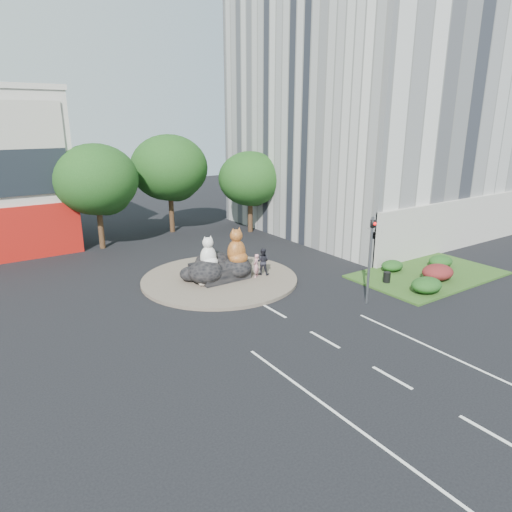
{
  "coord_description": "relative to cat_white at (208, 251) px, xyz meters",
  "views": [
    {
      "loc": [
        -13.67,
        -14.33,
        10.06
      ],
      "look_at": [
        1.3,
        7.72,
        2.0
      ],
      "focal_mm": 32.0,
      "sensor_mm": 36.0,
      "label": 1
    }
  ],
  "objects": [
    {
      "name": "pedestrian_dark",
      "position": [
        3.46,
        -0.99,
        -1.01
      ],
      "size": [
        1.1,
        1.09,
        1.79
      ],
      "primitive_type": "imported",
      "rotation": [
        0.0,
        0.0,
        2.36
      ],
      "color": "black",
      "rests_on": "roundabout_island"
    },
    {
      "name": "grass_verge",
      "position": [
        12.82,
        -6.92,
        -2.05
      ],
      "size": [
        10.0,
        6.0,
        0.12
      ],
      "primitive_type": "cube",
      "color": "#224818",
      "rests_on": "ground"
    },
    {
      "name": "pedestrian_pink",
      "position": [
        2.84,
        -1.14,
        -1.14
      ],
      "size": [
        0.67,
        0.63,
        1.54
      ],
      "primitive_type": "imported",
      "rotation": [
        0.0,
        0.0,
        3.79
      ],
      "color": "#CB838C",
      "rests_on": "roundabout_island"
    },
    {
      "name": "tree_mid",
      "position": [
        3.89,
        14.14,
        3.45
      ],
      "size": [
        6.84,
        6.84,
        8.76
      ],
      "color": "#382314",
      "rests_on": "ground"
    },
    {
      "name": "hedge_mid_green",
      "position": [
        14.82,
        -6.42,
        -1.58
      ],
      "size": [
        1.8,
        1.44,
        0.81
      ],
      "primitive_type": "ellipsoid",
      "color": "#193E13",
      "rests_on": "grass_verge"
    },
    {
      "name": "litter_bin",
      "position": [
        9.22,
        -6.44,
        -1.65
      ],
      "size": [
        0.54,
        0.54,
        0.67
      ],
      "primitive_type": "cylinder",
      "rotation": [
        0.0,
        0.0,
        0.2
      ],
      "color": "black",
      "rests_on": "grass_verge"
    },
    {
      "name": "hedge_back_green",
      "position": [
        11.32,
        -5.12,
        -1.63
      ],
      "size": [
        1.6,
        1.28,
        0.72
      ],
      "primitive_type": "ellipsoid",
      "color": "#193E13",
      "rests_on": "grass_verge"
    },
    {
      "name": "tree_left",
      "position": [
        -3.11,
        12.14,
        3.14
      ],
      "size": [
        6.46,
        6.46,
        8.27
      ],
      "color": "#382314",
      "rests_on": "ground"
    },
    {
      "name": "street_lamp",
      "position": [
        13.63,
        -1.92,
        2.45
      ],
      "size": [
        2.34,
        0.22,
        8.06
      ],
      "color": "#595B60",
      "rests_on": "ground"
    },
    {
      "name": "hedge_near_green",
      "position": [
        9.82,
        -8.92,
        -1.54
      ],
      "size": [
        2.0,
        1.6,
        0.9
      ],
      "primitive_type": "ellipsoid",
      "color": "#193E13",
      "rests_on": "grass_verge"
    },
    {
      "name": "cat_white",
      "position": [
        0.0,
        0.0,
        0.0
      ],
      "size": [
        1.25,
        1.1,
        2.01
      ],
      "primitive_type": null,
      "rotation": [
        0.0,
        0.0,
        -0.04
      ],
      "color": "silver",
      "rests_on": "rock_plinth"
    },
    {
      "name": "kitten_white",
      "position": [
        3.19,
        -0.68,
        -1.47
      ],
      "size": [
        0.68,
        0.7,
        0.88
      ],
      "primitive_type": null,
      "rotation": [
        0.0,
        0.0,
        0.94
      ],
      "color": "white",
      "rests_on": "roundabout_island"
    },
    {
      "name": "kitten_calico",
      "position": [
        -0.83,
        -0.6,
        -1.44
      ],
      "size": [
        0.65,
        0.6,
        0.93
      ],
      "primitive_type": null,
      "rotation": [
        0.0,
        0.0,
        -0.23
      ],
      "color": "beige",
      "rests_on": "roundabout_island"
    },
    {
      "name": "roundabout_island",
      "position": [
        0.82,
        0.08,
        -2.01
      ],
      "size": [
        10.0,
        10.0,
        0.2
      ],
      "primitive_type": "cylinder",
      "color": "brown",
      "rests_on": "ground"
    },
    {
      "name": "traffic_light",
      "position": [
        5.91,
        -7.92,
        1.51
      ],
      "size": [
        0.44,
        1.24,
        5.0
      ],
      "color": "#595B60",
      "rests_on": "ground"
    },
    {
      "name": "rock_plinth",
      "position": [
        0.82,
        0.08,
        -1.46
      ],
      "size": [
        3.2,
        2.6,
        0.9
      ],
      "primitive_type": null,
      "color": "black",
      "rests_on": "roundabout_island"
    },
    {
      "name": "hedge_red",
      "position": [
        12.32,
        -7.92,
        -1.49
      ],
      "size": [
        2.2,
        1.76,
        0.99
      ],
      "primitive_type": "ellipsoid",
      "color": "#501518",
      "rests_on": "grass_verge"
    },
    {
      "name": "tree_right",
      "position": [
        9.89,
        10.14,
        2.52
      ],
      "size": [
        5.7,
        5.7,
        7.3
      ],
      "color": "#382314",
      "rests_on": "ground"
    },
    {
      "name": "cat_tabby",
      "position": [
        1.82,
        -0.41,
        0.18
      ],
      "size": [
        1.47,
        1.29,
        2.37
      ],
      "primitive_type": null,
      "rotation": [
        0.0,
        0.0,
        0.04
      ],
      "color": "#AB6923",
      "rests_on": "rock_plinth"
    },
    {
      "name": "ground",
      "position": [
        0.82,
        -9.92,
        -2.11
      ],
      "size": [
        120.0,
        120.0,
        0.0
      ],
      "primitive_type": "plane",
      "color": "black",
      "rests_on": "ground"
    },
    {
      "name": "office_tower",
      "position": [
        20.82,
        6.08,
        15.39
      ],
      "size": [
        20.0,
        20.0,
        35.0
      ],
      "primitive_type": "cube",
      "color": "silver",
      "rests_on": "ground"
    }
  ]
}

